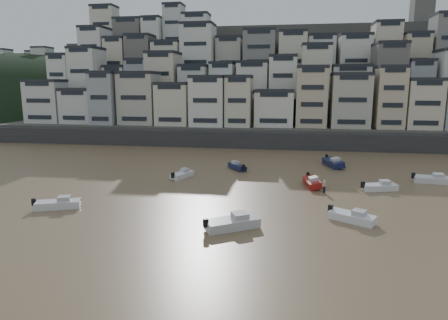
% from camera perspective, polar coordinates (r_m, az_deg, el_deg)
% --- Properties ---
extents(ground, '(400.00, 400.00, 0.00)m').
position_cam_1_polar(ground, '(28.67, -25.11, -19.02)').
color(ground, '#896749').
rests_on(ground, ground).
extents(sea_strip, '(340.00, 340.00, 0.00)m').
position_cam_1_polar(sea_strip, '(207.57, -27.88, 5.87)').
color(sea_strip, '#4C626D').
rests_on(sea_strip, ground).
extents(harbor_wall, '(140.00, 3.00, 3.50)m').
position_cam_1_polar(harbor_wall, '(86.16, 5.94, 2.83)').
color(harbor_wall, '#38383A').
rests_on(harbor_wall, ground).
extents(hillside, '(141.04, 66.00, 50.00)m').
position_cam_1_polar(hillside, '(125.01, 9.38, 10.42)').
color(hillside, '#4C4C47').
rests_on(hillside, ground).
extents(headland, '(216.00, 135.00, 53.33)m').
position_cam_1_polar(headland, '(190.68, -26.07, 5.69)').
color(headland, black).
rests_on(headland, ground).
extents(boat_g, '(5.40, 2.29, 1.43)m').
position_cam_1_polar(boat_g, '(63.10, 27.62, -2.32)').
color(boat_g, silver).
rests_on(boat_g, ground).
extents(boat_j, '(5.47, 3.46, 1.42)m').
position_cam_1_polar(boat_j, '(48.53, -22.67, -5.61)').
color(boat_j, silver).
rests_on(boat_j, ground).
extents(boat_d, '(5.21, 2.97, 1.35)m').
position_cam_1_polar(boat_d, '(55.98, 21.36, -3.42)').
color(boat_d, white).
rests_on(boat_d, ground).
extents(boat_i, '(3.73, 6.47, 1.68)m').
position_cam_1_polar(boat_i, '(69.37, 15.33, -0.24)').
color(boat_i, '#141A3F').
rests_on(boat_i, ground).
extents(boat_b, '(5.15, 4.05, 1.37)m').
position_cam_1_polar(boat_b, '(42.65, 17.85, -7.55)').
color(boat_b, white).
rests_on(boat_b, ground).
extents(boat_h, '(3.87, 4.63, 1.25)m').
position_cam_1_polar(boat_h, '(64.85, 1.90, -0.81)').
color(boat_h, '#131A3E').
rests_on(boat_h, ground).
extents(boat_a, '(5.93, 4.79, 1.59)m').
position_cam_1_polar(boat_a, '(38.67, 1.23, -8.76)').
color(boat_a, silver).
rests_on(boat_a, ground).
extents(boat_e, '(2.66, 5.58, 1.46)m').
position_cam_1_polar(boat_e, '(55.46, 12.45, -2.98)').
color(boat_e, maroon).
rests_on(boat_e, ground).
extents(boat_f, '(3.10, 4.78, 1.24)m').
position_cam_1_polar(boat_f, '(59.38, -6.01, -1.97)').
color(boat_f, white).
rests_on(boat_f, ground).
extents(person_pink, '(0.44, 0.44, 1.74)m').
position_cam_1_polar(person_pink, '(52.74, 14.13, -3.62)').
color(person_pink, '#C18893').
rests_on(person_pink, ground).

